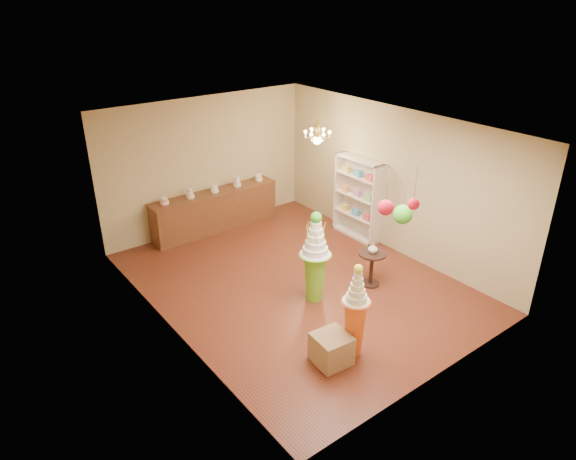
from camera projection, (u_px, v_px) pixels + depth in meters
floor at (296, 282)px, 9.73m from camera, size 6.50×6.50×0.00m
ceiling at (297, 126)px, 8.44m from camera, size 6.50×6.50×0.00m
wall_back at (207, 164)px, 11.42m from camera, size 5.00×0.04×3.00m
wall_front at (449, 287)px, 6.75m from camera, size 5.00×0.04×3.00m
wall_left at (166, 249)px, 7.72m from camera, size 0.04×6.50×3.00m
wall_right at (393, 181)px, 10.45m from camera, size 0.04×6.50×3.00m
pedestal_green at (315, 265)px, 8.93m from camera, size 0.71×0.71×1.70m
pedestal_orange at (355, 320)px, 7.62m from camera, size 0.50×0.50×1.54m
burlap_riser at (332, 349)px, 7.59m from camera, size 0.55×0.55×0.46m
sideboard at (216, 210)px, 11.66m from camera, size 3.04×0.54×1.16m
shelving_unit at (358, 198)px, 11.20m from camera, size 0.33×1.20×1.80m
round_table at (372, 264)px, 9.49m from camera, size 0.60×0.60×0.67m
vase at (373, 248)px, 9.35m from camera, size 0.23×0.23×0.19m
pom_red_left at (386, 207)px, 6.87m from camera, size 0.22×0.22×0.71m
pom_green_mid at (403, 214)px, 7.73m from camera, size 0.30×0.30×1.18m
pom_red_right at (414, 204)px, 6.84m from camera, size 0.16×0.16×0.63m
chandelier at (317, 138)px, 10.41m from camera, size 0.73×0.73×0.85m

